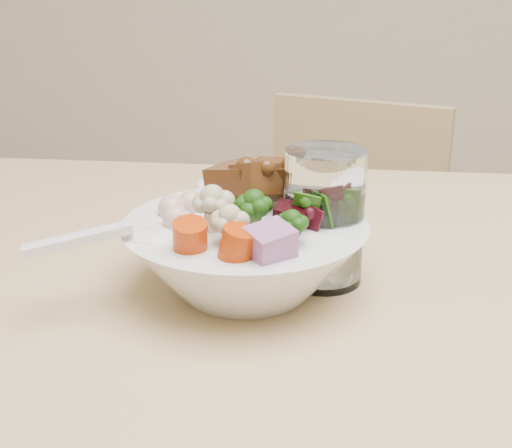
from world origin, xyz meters
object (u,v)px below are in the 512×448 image
object	(u,v)px
chair_far	(338,280)
food_bowl	(247,251)
water_glass	(324,222)
side_bowl	(260,202)

from	to	relation	value
chair_far	food_bowl	xyz separation A→B (m)	(-0.09, -0.69, 0.35)
chair_far	water_glass	world-z (taller)	water_glass
water_glass	side_bowl	distance (m)	0.18
water_glass	chair_far	bearing A→B (deg)	88.79
chair_far	food_bowl	bearing A→B (deg)	-79.81
chair_far	side_bowl	bearing A→B (deg)	-83.71
chair_far	water_glass	distance (m)	0.76
side_bowl	chair_far	bearing A→B (deg)	78.99
chair_far	water_glass	size ratio (longest dim) A/B	5.83
food_bowl	water_glass	size ratio (longest dim) A/B	1.75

